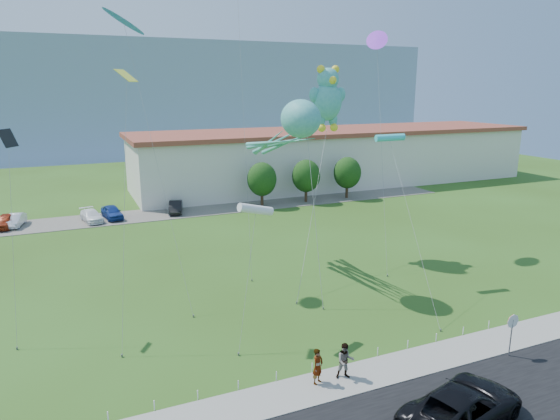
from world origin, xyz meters
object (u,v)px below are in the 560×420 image
Objects in this scene: parked_car_blue at (112,212)px; parked_car_black at (176,207)px; pedestrian_right at (345,361)px; parked_car_white at (91,216)px; stop_sign at (512,325)px; pedestrian_left at (318,366)px; suv at (463,406)px; octopus_kite at (291,130)px; parked_car_red at (5,221)px; parked_car_silver at (15,220)px; teddy_bear_kite at (328,97)px; warehouse at (336,156)px.

parked_car_blue is 1.04× the size of parked_car_black.
parked_car_white is (-9.89, 37.12, -0.34)m from pedestrian_right.
stop_sign is 1.37× the size of pedestrian_left.
octopus_kite reaches higher than suv.
pedestrian_left reaches higher than parked_car_red.
pedestrian_left is 0.47× the size of parked_car_silver.
pedestrian_right reaches higher than parked_car_silver.
teddy_bear_kite reaches higher than pedestrian_left.
pedestrian_right is at bearing 14.47° from suv.
pedestrian_right is (-25.81, -46.57, -3.10)m from warehouse.
parked_car_black is at bearing 108.15° from pedestrian_right.
parked_car_black is at bearing -10.18° from suv.
parked_car_silver is (-15.88, 38.10, -0.31)m from pedestrian_left.
warehouse is 32.85× the size of pedestrian_right.
parked_car_red is at bearing 132.81° from pedestrian_right.
parked_car_red is at bearing 124.84° from stop_sign.
pedestrian_right is 38.30m from parked_car_blue.
octopus_kite is (3.70, -24.08, 10.56)m from parked_car_black.
stop_sign is at bearing -38.12° from pedestrian_left.
parked_car_blue is at bearing 7.09° from parked_car_silver.
parked_car_blue is at bearing -1.00° from suv.
warehouse is 53.95m from pedestrian_left.
warehouse is 4.53× the size of octopus_kite.
pedestrian_left reaches higher than parked_car_silver.
parked_car_black reaches higher than parked_car_silver.
octopus_kite reaches higher than stop_sign.
stop_sign is 47.98m from parked_car_silver.
suv is 5.78m from pedestrian_right.
parked_car_black is (7.03, -0.15, -0.05)m from parked_car_blue.
parked_car_blue is 0.27× the size of teddy_bear_kite.
parked_car_red is 34.27m from octopus_kite.
parked_car_black is at bearing 8.34° from parked_car_silver.
parked_car_blue reaches higher than parked_car_red.
warehouse is 9.77× the size of suv.
parked_car_red is at bearing 130.78° from octopus_kite.
teddy_bear_kite is (18.52, -18.84, 12.80)m from parked_car_white.
parked_car_blue is at bearing 113.90° from octopus_kite.
suv reaches higher than parked_car_blue.
parked_car_white is at bearing 118.46° from octopus_kite.
pedestrian_left is (-10.79, 1.77, -0.86)m from stop_sign.
pedestrian_left is at bearing -167.91° from pedestrian_right.
pedestrian_right reaches higher than parked_car_red.
parked_car_red is 0.97× the size of parked_car_blue.
pedestrian_right is at bearing -74.57° from parked_car_black.
parked_car_silver is at bearing 142.49° from teddy_bear_kite.
octopus_kite is at bearing -124.38° from warehouse.
warehouse is 44.09m from parked_car_silver.
suv is at bearing -85.53° from parked_car_blue.
pedestrian_right is 17.06m from octopus_kite.
warehouse is 15.69× the size of parked_car_silver.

